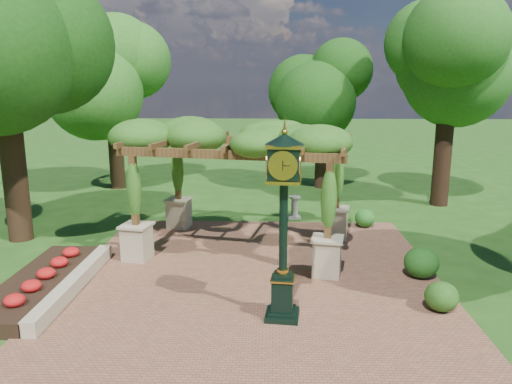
{
  "coord_description": "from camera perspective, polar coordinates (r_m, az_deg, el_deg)",
  "views": [
    {
      "loc": [
        0.45,
        -11.27,
        5.29
      ],
      "look_at": [
        0.0,
        2.5,
        2.2
      ],
      "focal_mm": 35.0,
      "sensor_mm": 36.0,
      "label": 1
    }
  ],
  "objects": [
    {
      "name": "shrub_back",
      "position": [
        18.68,
        12.33,
        -2.94
      ],
      "size": [
        0.88,
        0.88,
        0.65
      ],
      "primitive_type": "ellipsoid",
      "rotation": [
        0.0,
        0.0,
        -0.25
      ],
      "color": "#215F1B",
      "rests_on": "brick_plaza"
    },
    {
      "name": "tree_east_far",
      "position": [
        22.53,
        21.36,
        14.11
      ],
      "size": [
        4.47,
        4.47,
        9.04
      ],
      "color": "black",
      "rests_on": "ground"
    },
    {
      "name": "sundial",
      "position": [
        19.56,
        4.42,
        -1.91
      ],
      "size": [
        0.53,
        0.53,
        0.89
      ],
      "rotation": [
        0.0,
        0.0,
        0.08
      ],
      "color": "gray",
      "rests_on": "ground"
    },
    {
      "name": "flower_bed",
      "position": [
        14.15,
        -23.5,
        -9.64
      ],
      "size": [
        1.5,
        5.0,
        0.36
      ],
      "primitive_type": "cube",
      "color": "red",
      "rests_on": "ground"
    },
    {
      "name": "shrub_mid",
      "position": [
        14.39,
        18.38,
        -7.65
      ],
      "size": [
        1.23,
        1.23,
        0.84
      ],
      "primitive_type": "ellipsoid",
      "rotation": [
        0.0,
        0.0,
        0.4
      ],
      "color": "#1D5016",
      "rests_on": "brick_plaza"
    },
    {
      "name": "tree_north",
      "position": [
        24.96,
        7.78,
        11.7
      ],
      "size": [
        3.88,
        3.88,
        7.21
      ],
      "color": "#372016",
      "rests_on": "ground"
    },
    {
      "name": "tree_west_near",
      "position": [
        18.14,
        -27.15,
        14.82
      ],
      "size": [
        4.65,
        4.65,
        9.35
      ],
      "color": "#382316",
      "rests_on": "ground"
    },
    {
      "name": "brick_plaza",
      "position": [
        13.36,
        -0.21,
        -10.59
      ],
      "size": [
        10.0,
        12.0,
        0.04
      ],
      "primitive_type": "cube",
      "color": "brown",
      "rests_on": "ground"
    },
    {
      "name": "tree_west_far",
      "position": [
        25.52,
        -16.23,
        13.37
      ],
      "size": [
        4.03,
        4.03,
        8.54
      ],
      "color": "#322213",
      "rests_on": "ground"
    },
    {
      "name": "shrub_front",
      "position": [
        12.59,
        20.43,
        -11.13
      ],
      "size": [
        0.98,
        0.98,
        0.7
      ],
      "primitive_type": "ellipsoid",
      "rotation": [
        0.0,
        0.0,
        -0.34
      ],
      "color": "#244F16",
      "rests_on": "brick_plaza"
    },
    {
      "name": "ground",
      "position": [
        12.46,
        -0.38,
        -12.48
      ],
      "size": [
        120.0,
        120.0,
        0.0
      ],
      "primitive_type": "plane",
      "color": "#1E4714",
      "rests_on": "ground"
    },
    {
      "name": "pedestal_clock",
      "position": [
        10.79,
        3.17,
        -2.09
      ],
      "size": [
        0.92,
        0.92,
        4.26
      ],
      "rotation": [
        0.0,
        0.0,
        -0.1
      ],
      "color": "black",
      "rests_on": "brick_plaza"
    },
    {
      "name": "border_wall",
      "position": [
        13.78,
        -20.08,
        -9.84
      ],
      "size": [
        0.35,
        5.0,
        0.4
      ],
      "primitive_type": "cube",
      "color": "#C6B793",
      "rests_on": "ground"
    },
    {
      "name": "pergola",
      "position": [
        15.36,
        -1.6,
        5.5
      ],
      "size": [
        7.22,
        5.28,
        4.13
      ],
      "rotation": [
        0.0,
        0.0,
        -0.19
      ],
      "color": "#BEB08D",
      "rests_on": "brick_plaza"
    }
  ]
}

